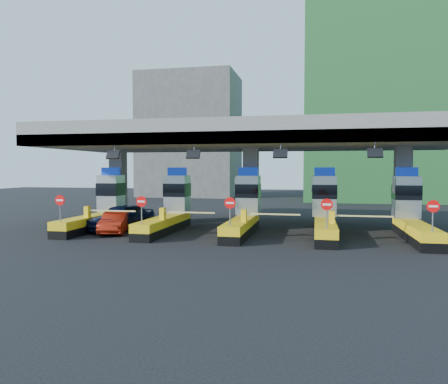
# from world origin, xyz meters

# --- Properties ---
(ground) EXTENTS (120.00, 120.00, 0.00)m
(ground) POSITION_xyz_m (0.00, 0.00, 0.00)
(ground) COLOR black
(ground) RESTS_ON ground
(toll_canopy) EXTENTS (28.00, 12.09, 7.00)m
(toll_canopy) POSITION_xyz_m (0.00, 2.87, 6.13)
(toll_canopy) COLOR slate
(toll_canopy) RESTS_ON ground
(toll_lane_far_left) EXTENTS (4.43, 8.00, 4.16)m
(toll_lane_far_left) POSITION_xyz_m (-10.00, 0.28, 1.40)
(toll_lane_far_left) COLOR black
(toll_lane_far_left) RESTS_ON ground
(toll_lane_left) EXTENTS (4.43, 8.00, 4.16)m
(toll_lane_left) POSITION_xyz_m (-5.00, 0.28, 1.40)
(toll_lane_left) COLOR black
(toll_lane_left) RESTS_ON ground
(toll_lane_center) EXTENTS (4.43, 8.00, 4.16)m
(toll_lane_center) POSITION_xyz_m (0.00, 0.28, 1.40)
(toll_lane_center) COLOR black
(toll_lane_center) RESTS_ON ground
(toll_lane_right) EXTENTS (4.43, 8.00, 4.16)m
(toll_lane_right) POSITION_xyz_m (5.00, 0.28, 1.40)
(toll_lane_right) COLOR black
(toll_lane_right) RESTS_ON ground
(toll_lane_far_right) EXTENTS (4.43, 8.00, 4.16)m
(toll_lane_far_right) POSITION_xyz_m (10.00, 0.28, 1.40)
(toll_lane_far_right) COLOR black
(toll_lane_far_right) RESTS_ON ground
(bg_building_scaffold) EXTENTS (18.00, 12.00, 28.00)m
(bg_building_scaffold) POSITION_xyz_m (12.00, 32.00, 14.00)
(bg_building_scaffold) COLOR #1E5926
(bg_building_scaffold) RESTS_ON ground
(bg_building_concrete) EXTENTS (14.00, 10.00, 18.00)m
(bg_building_concrete) POSITION_xyz_m (-14.00, 36.00, 9.00)
(bg_building_concrete) COLOR #4C4C49
(bg_building_concrete) RESTS_ON ground
(van) EXTENTS (3.48, 5.51, 1.75)m
(van) POSITION_xyz_m (-8.04, -0.71, 0.87)
(van) COLOR black
(van) RESTS_ON ground
(red_car) EXTENTS (2.38, 4.36, 1.36)m
(red_car) POSITION_xyz_m (-7.96, -1.70, 0.68)
(red_car) COLOR maroon
(red_car) RESTS_ON ground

